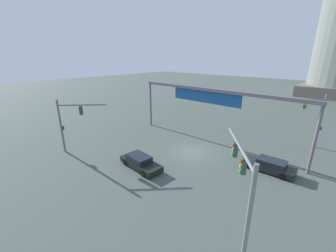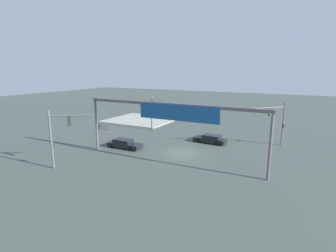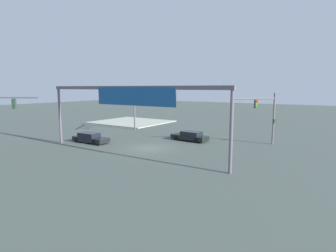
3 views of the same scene
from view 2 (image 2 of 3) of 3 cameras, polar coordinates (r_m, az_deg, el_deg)
name	(u,v)px [view 2 (image 2 of 3)]	position (r m, az deg, el deg)	size (l,w,h in m)	color
ground_plane	(182,153)	(33.19, 3.08, -5.97)	(187.55, 187.55, 0.00)	#48534D
sidewalk_corner	(141,120)	(54.96, -5.86, 1.38)	(13.16, 11.91, 0.15)	#ABB1A0
traffic_signal_near_corner	(153,108)	(43.52, -3.41, 3.97)	(3.86, 4.98, 5.97)	slate
traffic_signal_opposite_side	(278,118)	(38.39, 22.88, 1.56)	(3.99, 3.87, 6.05)	slate
traffic_signal_cross_street	(58,132)	(29.48, -22.88, -1.20)	(4.09, 2.47, 6.34)	slate
overhead_sign_gantry	(171,113)	(28.50, 0.67, 2.88)	(21.80, 0.43, 6.80)	slate
sedan_car_approaching	(124,144)	(35.63, -9.54, -3.88)	(4.78, 1.97, 1.21)	black
sedan_car_waiting_far	(210,139)	(38.08, 9.28, -2.82)	(4.79, 2.06, 1.21)	black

